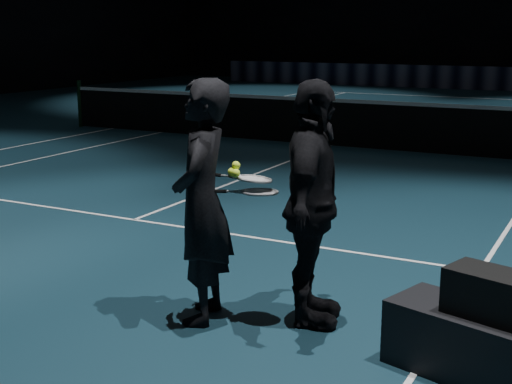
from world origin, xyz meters
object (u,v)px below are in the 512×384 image
player_a (202,202)px  tennis_balls (234,170)px  racket_lower (260,192)px  racket_upper (254,179)px  racket_bag (506,298)px  player_bench (502,353)px  player_b (312,205)px

player_a → tennis_balls: player_a is taller
racket_lower → racket_upper: 0.11m
player_a → tennis_balls: bearing=95.0°
player_a → racket_bag: bearing=69.4°
player_bench → tennis_balls: tennis_balls is taller
racket_bag → player_b: 1.60m
racket_bag → player_bench: bearing=0.0°
racket_bag → tennis_balls: bearing=-167.8°
player_a → player_bench: bearing=69.4°
racket_lower → tennis_balls: 0.26m
racket_upper → tennis_balls: bearing=-170.4°
player_b → racket_lower: bearing=97.3°
player_a → racket_lower: (0.41, 0.17, 0.09)m
player_bench → tennis_balls: bearing=-167.8°
player_b → player_a: bearing=97.3°
player_a → tennis_balls: size_ratio=15.96×
player_a → racket_lower: bearing=93.9°
player_bench → player_b: 1.73m
player_bench → tennis_balls: 2.29m
racket_bag → racket_lower: 1.95m
player_a → player_b: same height
racket_lower → racket_upper: racket_upper is taller
tennis_balls → player_bench: bearing=-4.8°
racket_upper → player_bench: bearing=-34.5°
player_b → racket_lower: (-0.37, -0.16, 0.09)m
player_b → tennis_balls: (-0.55, -0.23, 0.26)m
player_bench → player_b: player_b is taller
racket_lower → player_b: bearing=0.0°
racket_bag → tennis_balls: tennis_balls is taller
player_b → racket_upper: size_ratio=2.82×
player_b → tennis_balls: bearing=96.9°
racket_bag → tennis_balls: size_ratio=6.33×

